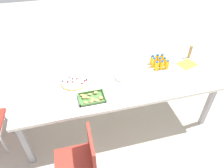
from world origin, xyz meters
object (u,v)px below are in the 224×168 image
Objects in this scene: party_table at (117,85)px; juice_bottle_5 at (154,63)px; snack_tray at (92,98)px; chair_far_right at (81,159)px; juice_bottle_6 at (167,65)px; cardboard_tube at (190,52)px; plate_stack at (122,77)px; juice_bottle_4 at (159,62)px; napkin_stack at (150,74)px; juice_bottle_1 at (157,59)px; juice_bottle_7 at (162,65)px; paper_folder at (187,64)px; fruit_pizza at (75,81)px; juice_bottle_3 at (164,62)px; juice_bottle_8 at (157,66)px; juice_bottle_2 at (152,60)px; juice_bottle_0 at (162,59)px.

juice_bottle_5 is at bearing -161.80° from party_table.
party_table is 0.45m from snack_tray.
snack_tray is (-0.23, -0.58, 0.26)m from chair_far_right.
juice_bottle_6 is 1.16m from snack_tray.
plate_stack is at bearing 11.57° from cardboard_tube.
juice_bottle_4 is 0.92× the size of napkin_stack.
juice_bottle_1 is at bearing -154.36° from snack_tray.
chair_far_right is 1.38m from napkin_stack.
plate_stack reaches higher than napkin_stack.
juice_bottle_7 is at bearing 89.10° from juice_bottle_4.
chair_far_right reaches higher than paper_folder.
fruit_pizza is (0.53, -0.13, 0.07)m from party_table.
juice_bottle_3 reaches higher than fruit_pizza.
cardboard_tube reaches higher than fruit_pizza.
juice_bottle_6 reaches higher than napkin_stack.
juice_bottle_4 is at bearing -136.35° from juice_bottle_8.
juice_bottle_2 is 0.39× the size of fruit_pizza.
plate_stack is (-0.69, -0.87, 0.26)m from chair_far_right.
juice_bottle_6 is at bearing -163.21° from snack_tray.
juice_bottle_3 is at bearing 130.49° from juice_bottle_1.
juice_bottle_1 is at bearing -177.61° from juice_bottle_2.
plate_stack is at bearing 17.71° from juice_bottle_0.
juice_bottle_5 is at bearing -8.11° from paper_folder.
juice_bottle_4 is at bearing -167.38° from plate_stack.
juice_bottle_1 reaches higher than party_table.
juice_bottle_1 reaches higher than juice_bottle_7.
juice_bottle_4 is at bearing -8.65° from paper_folder.
snack_tray is at bearing 113.34° from fruit_pizza.
juice_bottle_0 is 0.36m from napkin_stack.
juice_bottle_1 is 0.62m from plate_stack.
cardboard_tube reaches higher than juice_bottle_2.
napkin_stack is at bearing 19.03° from cardboard_tube.
party_table is 0.55m from fruit_pizza.
juice_bottle_1 reaches higher than juice_bottle_0.
juice_bottle_7 is 0.45× the size of snack_tray.
juice_bottle_0 and juice_bottle_7 have the same top height.
juice_bottle_7 is at bearing 64.14° from juice_bottle_0.
juice_bottle_4 is 1.12m from snack_tray.
juice_bottle_0 and juice_bottle_4 have the same top height.
party_table is 0.68m from juice_bottle_7.
paper_folder is at bearing 160.35° from juice_bottle_1.
juice_bottle_2 is 1.13m from fruit_pizza.
juice_bottle_3 is at bearing 176.73° from juice_bottle_5.
juice_bottle_5 is 0.78× the size of plate_stack.
juice_bottle_7 is (-0.08, 0.08, -0.01)m from juice_bottle_5.
chair_far_right is 6.05× the size of juice_bottle_7.
juice_bottle_5 is 0.08m from juice_bottle_8.
juice_bottle_8 is at bearing 15.56° from cardboard_tube.
plate_stack is (0.58, 0.06, -0.05)m from juice_bottle_7.
paper_folder is (-1.07, -0.12, 0.06)m from party_table.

